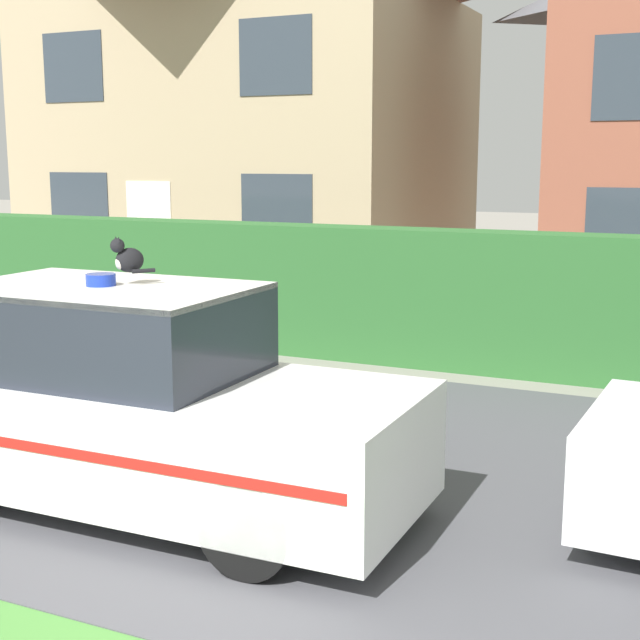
# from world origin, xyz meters

# --- Properties ---
(road_strip) EXTENTS (28.00, 6.00, 0.01)m
(road_strip) POSITION_xyz_m (0.00, 3.90, 0.01)
(road_strip) COLOR #4C4C51
(road_strip) RESTS_ON ground
(garden_hedge) EXTENTS (15.97, 0.62, 1.67)m
(garden_hedge) POSITION_xyz_m (-1.37, 7.68, 0.84)
(garden_hedge) COLOR #2D662D
(garden_hedge) RESTS_ON ground
(police_car) EXTENTS (4.15, 1.61, 1.69)m
(police_car) POSITION_xyz_m (-1.44, 2.43, 0.77)
(police_car) COLOR black
(police_car) RESTS_ON road_strip
(cat) EXTENTS (0.28, 0.25, 0.26)m
(cat) POSITION_xyz_m (-1.51, 2.57, 1.81)
(cat) COLOR black
(cat) RESTS_ON police_car
(house_left) EXTENTS (8.35, 7.03, 7.78)m
(house_left) POSITION_xyz_m (-7.09, 14.68, 3.96)
(house_left) COLOR tan
(house_left) RESTS_ON ground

